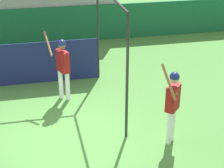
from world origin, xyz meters
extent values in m
plane|color=#477F38|center=(0.00, 0.00, 0.00)|extent=(60.00, 60.00, 0.00)
cube|color=#196038|center=(0.00, 7.48, 0.76)|extent=(24.00, 0.12, 1.52)
cube|color=maroon|center=(-1.65, 7.94, 1.57)|extent=(0.45, 0.40, 0.10)
cube|color=maroon|center=(-1.10, 7.94, 1.57)|extent=(0.45, 0.40, 0.10)
cube|color=maroon|center=(-0.55, 7.94, 1.57)|extent=(0.45, 0.40, 0.10)
cube|color=maroon|center=(0.00, 7.94, 1.57)|extent=(0.45, 0.40, 0.10)
cube|color=maroon|center=(0.55, 7.94, 1.57)|extent=(0.45, 0.40, 0.10)
cube|color=maroon|center=(1.10, 7.94, 1.57)|extent=(0.45, 0.40, 0.10)
cube|color=maroon|center=(1.65, 7.94, 1.57)|extent=(0.45, 0.40, 0.10)
cube|color=maroon|center=(2.20, 7.94, 1.57)|extent=(0.45, 0.40, 0.10)
cylinder|color=#282828|center=(1.38, -0.18, 1.57)|extent=(0.07, 0.07, 3.14)
cylinder|color=#282828|center=(1.38, 3.55, 1.57)|extent=(0.07, 0.07, 3.14)
cube|color=navy|center=(-0.56, 3.53, 0.69)|extent=(3.82, 0.03, 1.38)
cylinder|color=white|center=(0.19, 2.12, 0.45)|extent=(0.17, 0.17, 0.89)
cylinder|color=white|center=(0.01, 2.28, 0.45)|extent=(0.17, 0.17, 0.89)
cube|color=maroon|center=(0.10, 2.20, 1.21)|extent=(0.37, 0.50, 0.63)
sphere|color=brown|center=(0.10, 2.20, 1.69)|extent=(0.22, 0.22, 0.22)
sphere|color=navy|center=(0.10, 2.20, 1.74)|extent=(0.23, 0.23, 0.23)
cylinder|color=maroon|center=(0.15, 1.96, 1.35)|extent=(0.09, 0.09, 0.35)
cylinder|color=maroon|center=(-0.02, 2.41, 1.35)|extent=(0.09, 0.09, 0.35)
cylinder|color=brown|center=(-0.27, 2.35, 1.72)|extent=(0.19, 0.74, 0.55)
sphere|color=brown|center=(0.08, 2.41, 1.47)|extent=(0.08, 0.08, 0.08)
cylinder|color=white|center=(2.43, -0.56, 0.44)|extent=(0.18, 0.18, 0.89)
cylinder|color=white|center=(2.31, -0.70, 0.44)|extent=(0.18, 0.18, 0.89)
cube|color=maroon|center=(2.37, -0.63, 1.20)|extent=(0.43, 0.44, 0.63)
sphere|color=tan|center=(2.37, -0.63, 1.69)|extent=(0.22, 0.22, 0.22)
sphere|color=navy|center=(2.37, -0.63, 1.74)|extent=(0.23, 0.23, 0.23)
cylinder|color=maroon|center=(2.55, -0.50, 1.34)|extent=(0.10, 0.10, 0.35)
cylinder|color=maroon|center=(2.26, -0.81, 1.34)|extent=(0.10, 0.10, 0.35)
cylinder|color=brown|center=(2.14, -0.88, 1.74)|extent=(0.26, 0.52, 0.73)
sphere|color=brown|center=(2.36, -0.79, 1.40)|extent=(0.08, 0.08, 0.08)
camera|label=1|loc=(-0.67, -7.85, 5.18)|focal=60.00mm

